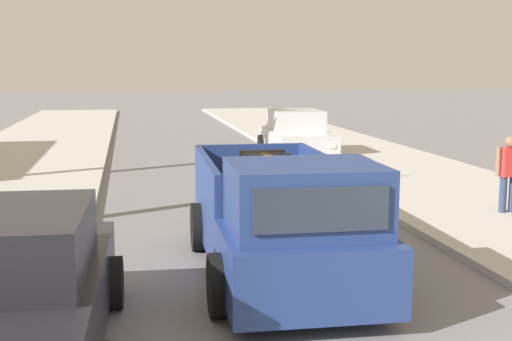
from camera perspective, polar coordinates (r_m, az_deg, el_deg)
The scene contains 7 objects.
sidewalk_right at distance 17.17m, azimuth 14.39°, elevation -1.05°, with size 4.74×60.00×0.12m, color beige.
curb_left at distance 15.72m, azimuth -18.25°, elevation -2.14°, with size 0.16×60.00×0.10m, color silver.
curb_right at distance 16.79m, azimuth 11.38°, elevation -1.20°, with size 0.16×60.00×0.10m, color silver.
pickup_truck at distance 9.32m, azimuth 2.02°, elevation -4.18°, with size 2.31×5.25×1.80m.
car_left_near at distance 21.64m, azimuth 3.39°, elevation 2.93°, with size 2.14×4.31×1.54m.
car_right_near at distance 7.19m, azimuth -19.91°, elevation -9.49°, with size 2.14×4.31×1.54m.
pedestrian at distance 13.81m, azimuth 20.54°, elevation -0.07°, with size 0.57×0.26×1.59m.
Camera 1 is at (-2.07, -3.31, 2.90)m, focal length 47.50 mm.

